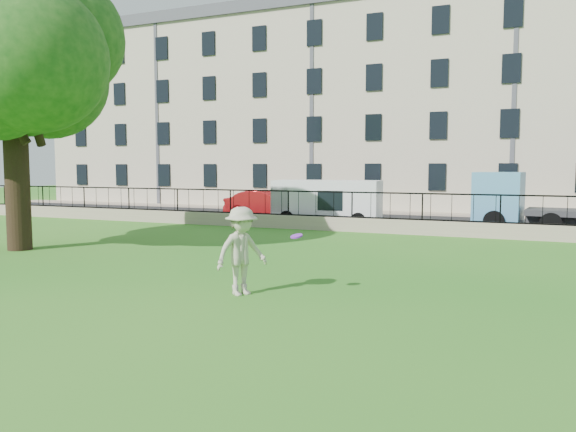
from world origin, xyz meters
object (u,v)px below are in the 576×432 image
at_px(tree, 11,49).
at_px(frisbee, 296,236).
at_px(red_sedan, 268,205).
at_px(blue_truck, 548,202).
at_px(man, 242,251).
at_px(white_van, 327,202).

distance_m(tree, frisbee, 12.73).
distance_m(red_sedan, blue_truck, 13.41).
distance_m(man, white_van, 15.36).
distance_m(red_sedan, white_van, 3.78).
height_order(frisbee, blue_truck, blue_truck).
bearing_deg(white_van, man, -82.45).
bearing_deg(tree, white_van, 60.41).
xyz_separation_m(tree, red_sedan, (3.17, 12.99, -5.88)).
bearing_deg(tree, red_sedan, 76.27).
height_order(red_sedan, blue_truck, blue_truck).
xyz_separation_m(frisbee, white_van, (-4.46, 14.48, -0.22)).
bearing_deg(frisbee, blue_truck, 71.08).
bearing_deg(frisbee, white_van, 107.13).
distance_m(white_van, blue_truck, 9.82).
distance_m(tree, white_van, 14.88).
bearing_deg(white_van, tree, -124.75).
height_order(tree, white_van, tree).
xyz_separation_m(tree, blue_truck, (16.57, 12.99, -5.38)).
bearing_deg(white_van, frisbee, -78.03).
distance_m(frisbee, blue_truck, 16.36).
distance_m(tree, red_sedan, 14.61).
xyz_separation_m(tree, white_van, (6.81, 11.99, -5.59)).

